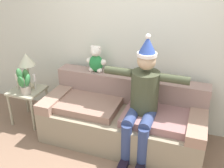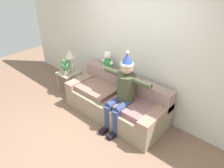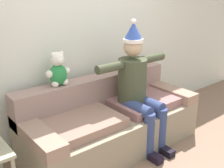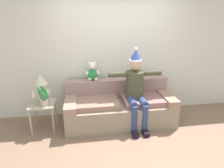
{
  "view_description": "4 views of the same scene",
  "coord_description": "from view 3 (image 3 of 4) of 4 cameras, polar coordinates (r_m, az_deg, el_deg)",
  "views": [
    {
      "loc": [
        0.86,
        -1.84,
        2.27
      ],
      "look_at": [
        -0.1,
        0.85,
        0.89
      ],
      "focal_mm": 41.9,
      "sensor_mm": 36.0,
      "label": 1
    },
    {
      "loc": [
        2.25,
        -1.63,
        2.75
      ],
      "look_at": [
        0.06,
        0.81,
        0.86
      ],
      "focal_mm": 33.01,
      "sensor_mm": 36.0,
      "label": 2
    },
    {
      "loc": [
        -1.86,
        -1.31,
        1.85
      ],
      "look_at": [
        -0.09,
        0.87,
        0.87
      ],
      "focal_mm": 44.37,
      "sensor_mm": 36.0,
      "label": 3
    },
    {
      "loc": [
        -0.69,
        -2.51,
        2.07
      ],
      "look_at": [
        -0.16,
        0.93,
        0.85
      ],
      "focal_mm": 31.55,
      "sensor_mm": 36.0,
      "label": 4
    }
  ],
  "objects": [
    {
      "name": "back_wall",
      "position": [
        3.45,
        -6.06,
        10.9
      ],
      "size": [
        7.0,
        0.1,
        2.7
      ],
      "primitive_type": "cube",
      "color": "silver",
      "rests_on": "ground_plane"
    },
    {
      "name": "couch",
      "position": [
        3.35,
        -0.43,
        -7.73
      ],
      "size": [
        2.11,
        0.89,
        0.82
      ],
      "color": "gray",
      "rests_on": "ground_plane"
    },
    {
      "name": "person_seated",
      "position": [
        3.24,
        5.3,
        -0.22
      ],
      "size": [
        1.02,
        0.77,
        1.52
      ],
      "color": "#40442F",
      "rests_on": "ground_plane"
    },
    {
      "name": "teddy_bear",
      "position": [
        3.06,
        -11.04,
        2.73
      ],
      "size": [
        0.29,
        0.17,
        0.38
      ],
      "color": "#288441",
      "rests_on": "couch"
    }
  ]
}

